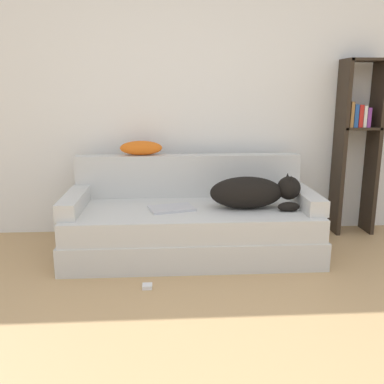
{
  "coord_description": "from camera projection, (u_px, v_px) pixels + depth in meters",
  "views": [
    {
      "loc": [
        -0.34,
        -1.61,
        1.34
      ],
      "look_at": [
        -0.14,
        1.67,
        0.55
      ],
      "focal_mm": 40.0,
      "sensor_mm": 36.0,
      "label": 1
    }
  ],
  "objects": [
    {
      "name": "wall_back",
      "position": [
        202.0,
        89.0,
        3.94
      ],
      "size": [
        7.58,
        0.06,
        2.7
      ],
      "color": "white",
      "rests_on": "ground_plane"
    },
    {
      "name": "couch",
      "position": [
        191.0,
        231.0,
        3.56
      ],
      "size": [
        2.03,
        0.92,
        0.4
      ],
      "color": "silver",
      "rests_on": "ground_plane"
    },
    {
      "name": "couch_backrest",
      "position": [
        189.0,
        176.0,
        3.84
      ],
      "size": [
        1.99,
        0.15,
        0.37
      ],
      "color": "silver",
      "rests_on": "couch"
    },
    {
      "name": "couch_arm_left",
      "position": [
        74.0,
        202.0,
        3.43
      ],
      "size": [
        0.15,
        0.73,
        0.13
      ],
      "color": "silver",
      "rests_on": "couch"
    },
    {
      "name": "couch_arm_right",
      "position": [
        305.0,
        198.0,
        3.55
      ],
      "size": [
        0.15,
        0.73,
        0.13
      ],
      "color": "silver",
      "rests_on": "couch"
    },
    {
      "name": "dog",
      "position": [
        254.0,
        192.0,
        3.45
      ],
      "size": [
        0.74,
        0.29,
        0.28
      ],
      "color": "black",
      "rests_on": "couch"
    },
    {
      "name": "laptop",
      "position": [
        172.0,
        208.0,
        3.44
      ],
      "size": [
        0.4,
        0.31,
        0.02
      ],
      "rotation": [
        0.0,
        0.0,
        0.26
      ],
      "color": "#B7B7BC",
      "rests_on": "couch"
    },
    {
      "name": "throw_pillow",
      "position": [
        141.0,
        148.0,
        3.78
      ],
      "size": [
        0.37,
        0.16,
        0.13
      ],
      "color": "orange",
      "rests_on": "couch_backrest"
    },
    {
      "name": "bookshelf",
      "position": [
        357.0,
        138.0,
        3.95
      ],
      "size": [
        0.36,
        0.26,
        1.61
      ],
      "color": "#2D2319",
      "rests_on": "ground_plane"
    },
    {
      "name": "power_adapter",
      "position": [
        147.0,
        286.0,
        2.96
      ],
      "size": [
        0.07,
        0.07,
        0.03
      ],
      "color": "silver",
      "rests_on": "ground_plane"
    }
  ]
}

